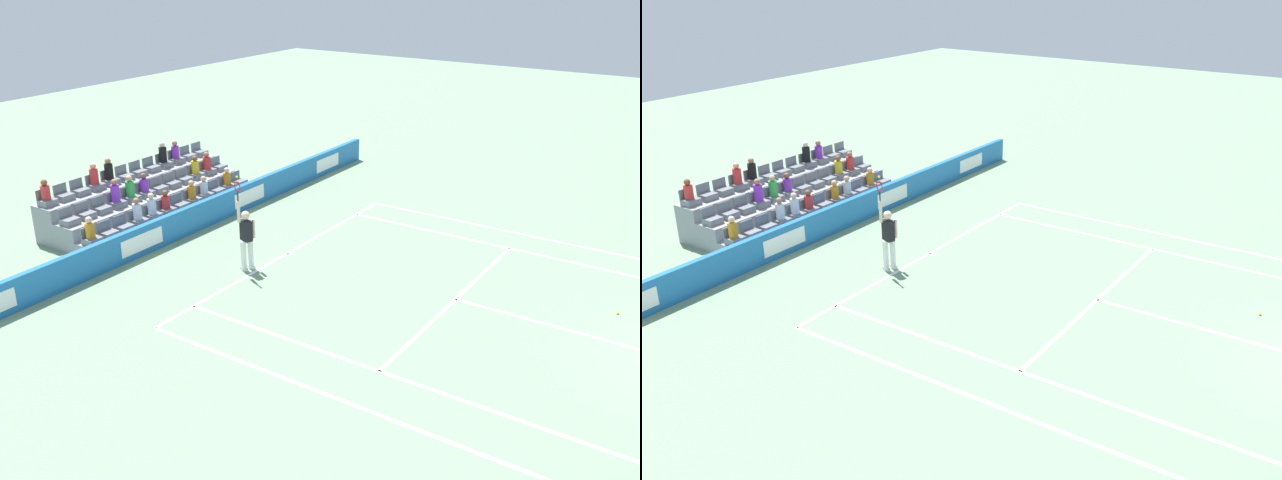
% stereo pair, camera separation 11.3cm
% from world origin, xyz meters
% --- Properties ---
extents(line_baseline, '(10.97, 0.10, 0.01)m').
position_xyz_m(line_baseline, '(0.00, -11.89, 0.00)').
color(line_baseline, white).
rests_on(line_baseline, ground).
extents(line_service, '(8.23, 0.10, 0.01)m').
position_xyz_m(line_service, '(0.00, -6.40, 0.00)').
color(line_service, white).
rests_on(line_service, ground).
extents(line_centre_service, '(0.10, 6.40, 0.01)m').
position_xyz_m(line_centre_service, '(0.00, -3.20, 0.00)').
color(line_centre_service, white).
rests_on(line_centre_service, ground).
extents(line_singles_sideline_left, '(0.10, 11.89, 0.01)m').
position_xyz_m(line_singles_sideline_left, '(4.12, -5.95, 0.00)').
color(line_singles_sideline_left, white).
rests_on(line_singles_sideline_left, ground).
extents(line_singles_sideline_right, '(0.10, 11.89, 0.01)m').
position_xyz_m(line_singles_sideline_right, '(-4.12, -5.95, 0.00)').
color(line_singles_sideline_right, white).
rests_on(line_singles_sideline_right, ground).
extents(line_doubles_sideline_left, '(0.10, 11.89, 0.01)m').
position_xyz_m(line_doubles_sideline_left, '(5.49, -5.95, 0.00)').
color(line_doubles_sideline_left, white).
rests_on(line_doubles_sideline_left, ground).
extents(line_doubles_sideline_right, '(0.10, 11.89, 0.01)m').
position_xyz_m(line_doubles_sideline_right, '(-5.49, -5.95, 0.00)').
color(line_doubles_sideline_right, white).
rests_on(line_doubles_sideline_right, ground).
extents(line_centre_mark, '(0.10, 0.20, 0.01)m').
position_xyz_m(line_centre_mark, '(0.00, -11.79, 0.00)').
color(line_centre_mark, white).
rests_on(line_centre_mark, ground).
extents(sponsor_barrier, '(20.36, 0.22, 0.92)m').
position_xyz_m(sponsor_barrier, '(0.00, -15.50, 0.46)').
color(sponsor_barrier, '#1E66AD').
rests_on(sponsor_barrier, ground).
extents(tennis_player, '(0.51, 0.43, 2.85)m').
position_xyz_m(tennis_player, '(1.55, -12.18, 0.99)').
color(tennis_player, white).
rests_on(tennis_player, ground).
extents(stadium_stand, '(7.44, 2.85, 2.20)m').
position_xyz_m(stadium_stand, '(0.00, -17.80, 0.56)').
color(stadium_stand, gray).
rests_on(stadium_stand, ground).
extents(loose_tennis_ball, '(0.07, 0.07, 0.07)m').
position_xyz_m(loose_tennis_ball, '(-1.52, -2.65, 0.03)').
color(loose_tennis_ball, '#D1E533').
rests_on(loose_tennis_ball, ground).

